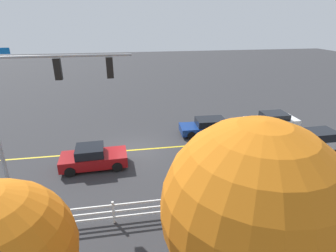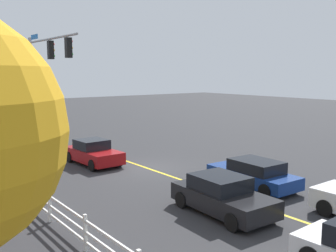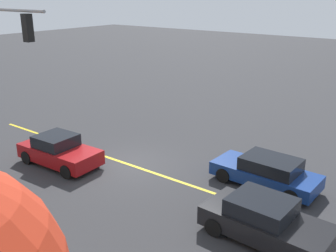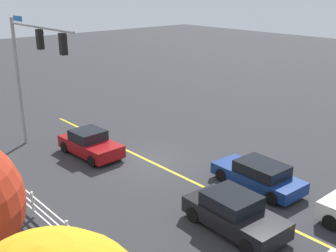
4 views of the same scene
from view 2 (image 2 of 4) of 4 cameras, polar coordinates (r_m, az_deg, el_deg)
ground_plane at (r=21.81m, az=-3.20°, el=-6.20°), size 120.00×120.00×0.00m
lane_center_stripe at (r=18.75m, az=3.80°, el=-8.54°), size 28.00×0.16×0.01m
signal_assembly at (r=23.65m, az=-17.88°, el=7.45°), size 6.95×0.37×7.55m
car_0 at (r=14.96m, az=8.01°, el=-10.12°), size 4.26×2.14×1.44m
car_1 at (r=22.94m, az=-10.98°, el=-3.89°), size 4.12×2.04×1.44m
car_2 at (r=18.51m, az=12.50°, el=-6.87°), size 4.49×2.02×1.31m
white_rail_fence at (r=15.94m, az=-18.92°, el=-9.69°), size 26.10×0.10×1.15m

